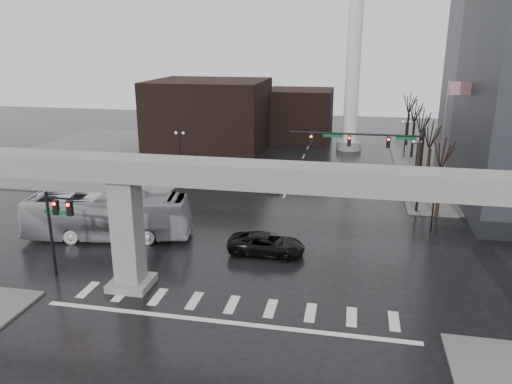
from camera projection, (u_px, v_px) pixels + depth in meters
The scene contains 23 objects.
ground at pixel (236, 297), 31.37m from camera, with size 160.00×160.00×0.00m, color black.
sidewalk_nw at pixel (116, 154), 69.98m from camera, with size 28.00×36.00×0.15m, color #625F5D.
elevated_guideway at pixel (255, 193), 29.12m from camera, with size 48.00×2.60×8.70m.
building_far_left at pixel (209, 115), 71.91m from camera, with size 16.00×14.00×10.00m, color black.
building_far_mid at pixel (300, 115), 79.32m from camera, with size 10.00×10.00×8.00m, color black.
smokestack at pixel (354, 55), 69.45m from camera, with size 3.60×3.60×30.00m.
signal_mast_arm at pixel (379, 150), 45.60m from camera, with size 12.12×0.43×8.00m.
signal_left_pole at pixel (57, 220), 32.95m from camera, with size 2.30×0.30×6.00m.
flagpole_assembly at pixel (447, 128), 46.92m from camera, with size 2.06×0.12×12.00m.
lamp_right_0 at pixel (435, 192), 40.95m from camera, with size 1.22×0.32×5.11m.
lamp_right_1 at pixel (417, 155), 54.07m from camera, with size 1.22×0.32×5.11m.
lamp_right_2 at pixel (406, 133), 67.19m from camera, with size 1.22×0.32×5.11m.
lamp_left_0 at pixel (129, 175), 46.01m from camera, with size 1.22×0.32×5.11m.
lamp_left_1 at pixel (180, 145), 59.14m from camera, with size 1.22×0.32×5.11m.
lamp_left_2 at pixel (213, 126), 72.26m from camera, with size 1.22×0.32×5.11m.
tree_right_0 at pixel (440, 187), 44.72m from camera, with size 1.09×1.58×7.50m.
tree_right_1 at pixel (428, 166), 52.20m from camera, with size 1.09×1.61×7.67m.
tree_right_2 at pixel (420, 149), 59.68m from camera, with size 1.10×1.63×7.85m.
tree_right_3 at pixel (413, 136), 67.16m from camera, with size 1.11×1.66×8.02m.
tree_right_4 at pixel (408, 126), 74.64m from camera, with size 1.12×1.69×8.19m.
pickup_truck at pixel (266, 244), 37.37m from camera, with size 2.66×5.76×1.60m, color black.
city_bus at pixel (107, 216), 40.15m from camera, with size 3.11×13.30×3.70m, color #B3B3B8.
far_car at pixel (275, 180), 54.73m from camera, with size 1.71×4.25×1.45m, color black.
Camera 1 is at (6.76, -27.26, 15.50)m, focal length 35.00 mm.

